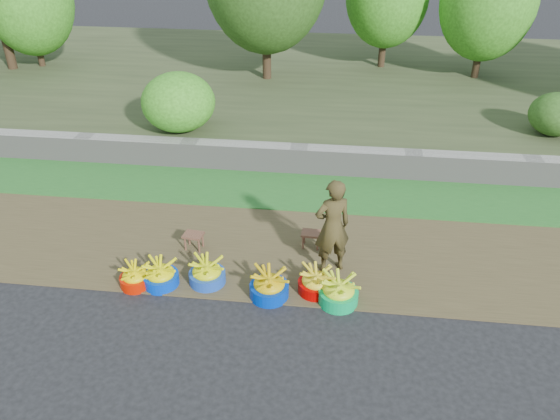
# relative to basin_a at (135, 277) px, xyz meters

# --- Properties ---
(ground_plane) EXTENTS (120.00, 120.00, 0.00)m
(ground_plane) POSITION_rel_basin_a_xyz_m (2.00, -0.18, -0.15)
(ground_plane) COLOR black
(ground_plane) RESTS_ON ground
(dirt_shoulder) EXTENTS (80.00, 2.50, 0.02)m
(dirt_shoulder) POSITION_rel_basin_a_xyz_m (2.00, 1.07, -0.14)
(dirt_shoulder) COLOR #4A4027
(dirt_shoulder) RESTS_ON ground
(grass_verge) EXTENTS (80.00, 1.50, 0.04)m
(grass_verge) POSITION_rel_basin_a_xyz_m (2.00, 3.07, -0.13)
(grass_verge) COLOR #276725
(grass_verge) RESTS_ON ground
(retaining_wall) EXTENTS (80.00, 0.35, 0.55)m
(retaining_wall) POSITION_rel_basin_a_xyz_m (2.00, 3.92, 0.12)
(retaining_wall) COLOR gray
(retaining_wall) RESTS_ON ground
(earth_bank) EXTENTS (80.00, 10.00, 0.50)m
(earth_bank) POSITION_rel_basin_a_xyz_m (2.00, 8.82, 0.10)
(earth_bank) COLOR #3A4427
(earth_bank) RESTS_ON ground
(basin_a) EXTENTS (0.45, 0.45, 0.34)m
(basin_a) POSITION_rel_basin_a_xyz_m (0.00, 0.00, 0.00)
(basin_a) COLOR #C31600
(basin_a) RESTS_ON ground
(basin_b) EXTENTS (0.51, 0.51, 0.38)m
(basin_b) POSITION_rel_basin_a_xyz_m (0.36, 0.06, 0.02)
(basin_b) COLOR #0032C4
(basin_b) RESTS_ON ground
(basin_c) EXTENTS (0.53, 0.53, 0.39)m
(basin_c) POSITION_rel_basin_a_xyz_m (1.02, 0.18, 0.03)
(basin_c) COLOR #1842AB
(basin_c) RESTS_ON ground
(basin_d) EXTENTS (0.55, 0.55, 0.41)m
(basin_d) POSITION_rel_basin_a_xyz_m (1.95, -0.01, 0.03)
(basin_d) COLOR #002BA9
(basin_d) RESTS_ON ground
(basin_e) EXTENTS (0.51, 0.51, 0.38)m
(basin_e) POSITION_rel_basin_a_xyz_m (2.59, 0.16, 0.02)
(basin_e) COLOR #A70000
(basin_e) RESTS_ON ground
(basin_f) EXTENTS (0.55, 0.55, 0.41)m
(basin_f) POSITION_rel_basin_a_xyz_m (2.91, -0.02, 0.03)
(basin_f) COLOR #039E51
(basin_f) RESTS_ON ground
(stool_left) EXTENTS (0.33, 0.27, 0.27)m
(stool_left) POSITION_rel_basin_a_xyz_m (0.61, 0.99, 0.08)
(stool_left) COLOR brown
(stool_left) RESTS_ON dirt_shoulder
(stool_right) EXTENTS (0.31, 0.25, 0.27)m
(stool_right) POSITION_rel_basin_a_xyz_m (2.44, 1.26, 0.08)
(stool_right) COLOR brown
(stool_right) RESTS_ON dirt_shoulder
(vendor_woman) EXTENTS (0.64, 0.55, 1.50)m
(vendor_woman) POSITION_rel_basin_a_xyz_m (2.77, 0.72, 0.62)
(vendor_woman) COLOR black
(vendor_woman) RESTS_ON dirt_shoulder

